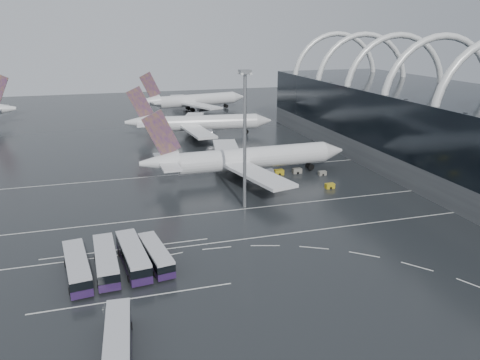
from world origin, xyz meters
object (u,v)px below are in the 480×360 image
object	(u,v)px
floodlight_mast	(245,124)
gse_cart_belly_d	(322,173)
airliner_gate_c	(192,101)
bus_row_far_a	(118,340)
gse_cart_belly_a	(330,186)
gse_cart_belly_b	(297,171)
airliner_gate_b	(197,123)
airliner_main	(244,159)
gse_cart_belly_e	(279,172)
bus_row_near_d	(156,255)
bus_row_near_c	(133,256)
bus_row_near_a	(77,267)
bus_row_near_b	(106,260)

from	to	relation	value
floodlight_mast	gse_cart_belly_d	size ratio (longest dim) A/B	14.34
airliner_gate_c	bus_row_far_a	distance (m)	167.11
gse_cart_belly_a	gse_cart_belly_b	distance (m)	13.57
airliner_gate_b	airliner_main	bearing A→B (deg)	-81.50
gse_cart_belly_a	gse_cart_belly_e	size ratio (longest dim) A/B	0.89
bus_row_near_d	bus_row_far_a	bearing A→B (deg)	153.13
floodlight_mast	bus_row_near_c	bearing A→B (deg)	-140.88
bus_row_near_a	bus_row_near_d	size ratio (longest dim) A/B	1.11
bus_row_near_a	bus_row_near_b	distance (m)	4.28
gse_cart_belly_a	bus_row_far_a	bearing A→B (deg)	-137.43
bus_row_near_b	gse_cart_belly_d	world-z (taller)	bus_row_near_b
gse_cart_belly_d	bus_row_near_a	bearing A→B (deg)	-147.68
bus_row_near_b	gse_cart_belly_b	xyz separation A→B (m)	(48.48, 39.43, -1.22)
airliner_main	airliner_gate_b	distance (m)	49.97
floodlight_mast	bus_row_near_d	bearing A→B (deg)	-136.24
airliner_main	gse_cart_belly_d	distance (m)	20.50
airliner_gate_b	bus_row_near_a	distance (m)	98.41
bus_row_near_d	bus_row_far_a	size ratio (longest dim) A/B	0.97
bus_row_near_c	gse_cart_belly_b	bearing A→B (deg)	-55.04
bus_row_far_a	gse_cart_belly_b	xyz separation A→B (m)	(47.57, 59.47, -1.09)
airliner_gate_c	gse_cart_belly_e	bearing A→B (deg)	-100.13
airliner_gate_c	airliner_gate_b	bearing A→B (deg)	-110.52
gse_cart_belly_a	gse_cart_belly_d	bearing A→B (deg)	73.71
airliner_main	bus_row_near_c	xyz separation A→B (m)	(-30.34, -40.07, -2.66)
airliner_gate_c	bus_row_near_d	xyz separation A→B (m)	(-33.12, -142.01, -2.92)
bus_row_near_b	floodlight_mast	bearing A→B (deg)	-57.32
bus_row_near_c	bus_row_near_a	bearing A→B (deg)	91.86
bus_row_near_c	bus_row_near_d	bearing A→B (deg)	-98.88
gse_cart_belly_a	gse_cart_belly_b	world-z (taller)	gse_cart_belly_b
airliner_gate_c	bus_row_near_c	size ratio (longest dim) A/B	3.59
bus_row_near_d	floodlight_mast	distance (m)	32.96
floodlight_mast	gse_cart_belly_e	bearing A→B (deg)	52.07
gse_cart_belly_e	bus_row_near_b	bearing A→B (deg)	-137.74
bus_row_near_b	airliner_main	bearing A→B (deg)	-43.08
airliner_main	gse_cart_belly_a	world-z (taller)	airliner_main
bus_row_near_d	gse_cart_belly_a	size ratio (longest dim) A/B	5.89
bus_row_near_d	gse_cart_belly_a	world-z (taller)	bus_row_near_d
airliner_gate_c	gse_cart_belly_b	xyz separation A→B (m)	(7.75, -102.81, -3.94)
floodlight_mast	airliner_main	bearing A→B (deg)	73.41
airliner_gate_c	bus_row_near_d	distance (m)	145.85
bus_row_near_b	gse_cart_belly_b	size ratio (longest dim) A/B	5.91
airliner_gate_b	floodlight_mast	size ratio (longest dim) A/B	1.80
airliner_gate_b	airliner_gate_c	xyz separation A→B (m)	(8.06, 51.85, 0.16)
airliner_gate_b	bus_row_near_b	distance (m)	96.14
bus_row_near_d	gse_cart_belly_a	xyz separation A→B (m)	(43.55, 25.90, -1.08)
bus_row_near_b	gse_cart_belly_e	xyz separation A→B (m)	(43.52, 39.55, -1.21)
bus_row_near_a	gse_cart_belly_b	bearing A→B (deg)	-59.68
gse_cart_belly_a	airliner_main	bearing A→B (deg)	139.40
floodlight_mast	gse_cart_belly_a	distance (m)	29.14
bus_row_near_b	floodlight_mast	size ratio (longest dim) A/B	0.49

